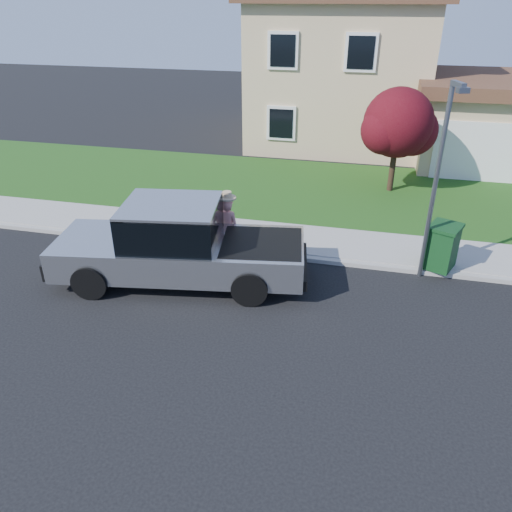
{
  "coord_description": "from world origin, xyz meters",
  "views": [
    {
      "loc": [
        1.87,
        -9.53,
        6.7
      ],
      "look_at": [
        -0.54,
        0.62,
        1.2
      ],
      "focal_mm": 35.0,
      "sensor_mm": 36.0,
      "label": 1
    }
  ],
  "objects": [
    {
      "name": "ground",
      "position": [
        0.0,
        0.0,
        0.0
      ],
      "size": [
        80.0,
        80.0,
        0.0
      ],
      "primitive_type": "plane",
      "color": "black",
      "rests_on": "ground"
    },
    {
      "name": "curb",
      "position": [
        1.0,
        2.9,
        0.06
      ],
      "size": [
        40.0,
        0.2,
        0.12
      ],
      "primitive_type": "cube",
      "color": "gray",
      "rests_on": "ground"
    },
    {
      "name": "sidewalk",
      "position": [
        1.0,
        4.0,
        0.07
      ],
      "size": [
        40.0,
        2.0,
        0.15
      ],
      "primitive_type": "cube",
      "color": "gray",
      "rests_on": "ground"
    },
    {
      "name": "lawn",
      "position": [
        1.0,
        8.5,
        0.05
      ],
      "size": [
        40.0,
        7.0,
        0.1
      ],
      "primitive_type": "cube",
      "color": "#113D11",
      "rests_on": "ground"
    },
    {
      "name": "house",
      "position": [
        1.31,
        16.38,
        3.17
      ],
      "size": [
        14.0,
        11.3,
        6.85
      ],
      "color": "tan",
      "rests_on": "ground"
    },
    {
      "name": "pickup_truck",
      "position": [
        -2.69,
        1.09,
        1.0
      ],
      "size": [
        6.75,
        3.16,
        2.14
      ],
      "rotation": [
        0.0,
        0.0,
        0.16
      ],
      "color": "black",
      "rests_on": "ground"
    },
    {
      "name": "woman",
      "position": [
        -1.79,
        2.51,
        0.96
      ],
      "size": [
        0.75,
        0.57,
        2.02
      ],
      "rotation": [
        0.0,
        0.0,
        2.93
      ],
      "color": "#DC8579",
      "rests_on": "ground"
    },
    {
      "name": "ornamental_tree",
      "position": [
        2.71,
        9.07,
        2.51
      ],
      "size": [
        2.74,
        2.48,
        3.77
      ],
      "color": "black",
      "rests_on": "lawn"
    },
    {
      "name": "trash_bin",
      "position": [
        3.95,
        3.1,
        0.77
      ],
      "size": [
        1.02,
        1.08,
        1.22
      ],
      "rotation": [
        0.0,
        0.0,
        -0.4
      ],
      "color": "#0E3515",
      "rests_on": "sidewalk"
    },
    {
      "name": "street_lamp",
      "position": [
        3.47,
        2.7,
        2.86
      ],
      "size": [
        0.37,
        0.65,
        5.01
      ],
      "rotation": [
        0.0,
        0.0,
        0.33
      ],
      "color": "slate",
      "rests_on": "ground"
    }
  ]
}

